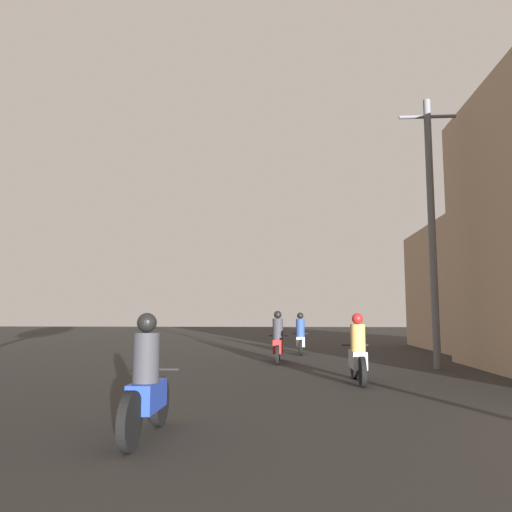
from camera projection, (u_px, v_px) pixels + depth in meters
The scene contains 6 objects.
motorcycle_blue at pixel (147, 387), 6.05m from camera, with size 0.60×1.92×1.50m.
motorcycle_silver at pixel (358, 355), 10.87m from camera, with size 0.60×1.96×1.50m.
motorcycle_red at pixel (278, 342), 15.38m from camera, with size 0.60×1.97×1.59m.
motorcycle_white at pixel (300, 337), 18.69m from camera, with size 0.60×1.86×1.55m.
building_right_far at pixel (490, 287), 20.90m from camera, with size 5.25×7.83×5.21m.
utility_pole_far at pixel (432, 225), 14.00m from camera, with size 1.60×0.20×7.64m.
Camera 1 is at (0.38, 0.31, 1.48)m, focal length 35.00 mm.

